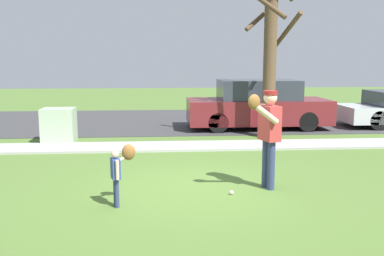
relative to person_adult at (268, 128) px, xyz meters
name	(u,v)px	position (x,y,z in m)	size (l,w,h in m)	color
ground_plane	(185,148)	(-1.25, 3.72, -1.11)	(48.00, 48.00, 0.00)	#4C6B2D
sidewalk_strip	(185,146)	(-1.25, 3.82, -1.08)	(36.00, 1.20, 0.06)	#A3A39E
road_surface	(177,120)	(-1.25, 8.82, -1.10)	(36.00, 6.80, 0.02)	#38383A
person_adult	(268,128)	(0.00, 0.00, 0.00)	(0.68, 0.79, 1.78)	navy
person_child	(120,167)	(-2.56, -0.71, -0.47)	(0.41, 0.46, 0.97)	navy
baseball	(232,192)	(-0.69, -0.30, -1.07)	(0.07, 0.07, 0.07)	white
utility_cabinet	(59,126)	(-4.75, 4.70, -0.62)	(0.89, 0.72, 0.98)	#9EB293
street_tree_near	(270,50)	(1.31, 5.08, 1.49)	(1.84, 1.88, 4.86)	brown
parked_suv_maroon	(258,105)	(1.37, 6.77, -0.32)	(4.70, 1.90, 1.63)	maroon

